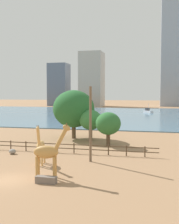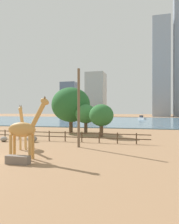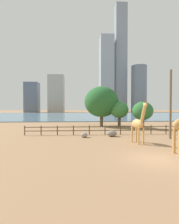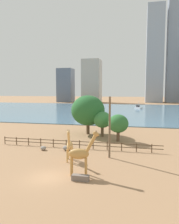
% 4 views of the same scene
% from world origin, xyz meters
% --- Properties ---
extents(ground_plane, '(400.00, 400.00, 0.00)m').
position_xyz_m(ground_plane, '(0.00, 80.00, 0.00)').
color(ground_plane, '#9E7551').
extents(harbor_water, '(180.00, 86.00, 0.20)m').
position_xyz_m(harbor_water, '(0.00, 77.00, 0.10)').
color(harbor_water, slate).
rests_on(harbor_water, ground).
extents(giraffe_tall, '(3.48, 1.22, 5.04)m').
position_xyz_m(giraffe_tall, '(3.26, 1.44, 2.39)').
color(giraffe_tall, '#C18C47').
rests_on(giraffe_tall, ground).
extents(giraffe_companion, '(1.16, 2.78, 4.46)m').
position_xyz_m(giraffe_companion, '(0.66, 5.72, 2.08)').
color(giraffe_companion, tan).
rests_on(giraffe_companion, ground).
extents(utility_pole, '(0.28, 0.28, 8.39)m').
position_xyz_m(utility_pole, '(5.54, 8.28, 4.20)').
color(utility_pole, brown).
rests_on(utility_pole, ground).
extents(boulder_near_fence, '(0.87, 0.84, 0.63)m').
position_xyz_m(boulder_near_fence, '(-4.93, 9.83, 0.32)').
color(boulder_near_fence, gray).
rests_on(boulder_near_fence, ground).
extents(boulder_by_pole, '(1.32, 1.04, 0.78)m').
position_xyz_m(boulder_by_pole, '(-1.26, 10.40, 0.39)').
color(boulder_by_pole, gray).
rests_on(boulder_by_pole, ground).
extents(feeding_trough, '(1.80, 0.60, 0.60)m').
position_xyz_m(feeding_trough, '(3.62, 0.03, 0.30)').
color(feeding_trough, '#72665B').
rests_on(feeding_trough, ground).
extents(enclosure_fence, '(26.12, 0.14, 1.30)m').
position_xyz_m(enclosure_fence, '(-0.34, 12.00, 0.76)').
color(enclosure_fence, '#4C3826').
rests_on(enclosure_fence, ground).
extents(tree_left_large, '(3.59, 3.59, 5.01)m').
position_xyz_m(tree_left_large, '(2.41, 21.64, 3.36)').
color(tree_left_large, brown).
rests_on(tree_left_large, ground).
extents(tree_center_broad, '(3.67, 3.67, 4.89)m').
position_xyz_m(tree_center_broad, '(5.85, 18.27, 3.21)').
color(tree_center_broad, brown).
rests_on(tree_center_broad, ground).
extents(tree_right_tall, '(6.98, 6.98, 8.16)m').
position_xyz_m(tree_right_tall, '(-0.91, 23.37, 5.01)').
color(tree_right_tall, brown).
rests_on(tree_right_tall, ground).
extents(boat_ferry, '(3.81, 4.02, 3.67)m').
position_xyz_m(boat_ferry, '(9.54, 86.69, 0.82)').
color(boat_ferry, silver).
rests_on(boat_ferry, harbor_water).
extents(skyline_tower_needle, '(11.46, 10.95, 25.46)m').
position_xyz_m(skyline_tower_needle, '(-45.20, 140.13, 12.73)').
color(skyline_tower_needle, slate).
rests_on(skyline_tower_needle, ground).
extents(skyline_tower_glass, '(12.17, 15.18, 70.32)m').
position_xyz_m(skyline_tower_glass, '(20.73, 151.19, 35.16)').
color(skyline_tower_glass, '#939EAD').
rests_on(skyline_tower_glass, ground).
extents(skyline_block_left, '(12.93, 14.04, 31.21)m').
position_xyz_m(skyline_block_left, '(-24.23, 138.12, 15.60)').
color(skyline_block_left, '#ADA89E').
rests_on(skyline_block_left, ground).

